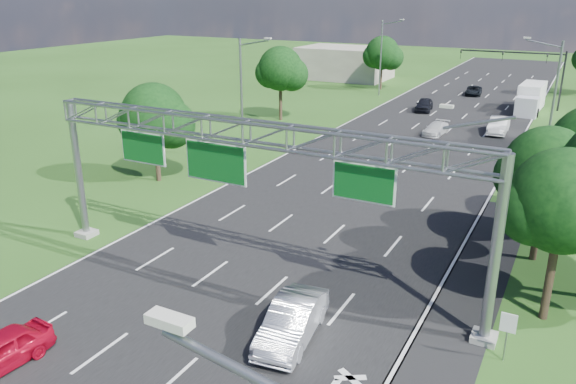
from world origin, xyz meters
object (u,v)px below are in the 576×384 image
Objects in this scene: regulatory_sign at (508,327)px; silver_sedan at (292,321)px; box_truck at (531,99)px; traffic_signal at (532,65)px; sign_gantry at (248,146)px.

silver_sedan is at bearing -162.55° from regulatory_sign.
regulatory_sign is 0.24× the size of box_truck.
traffic_signal is at bearing 79.24° from silver_sedan.
box_truck is (-4.40, 52.02, 0.04)m from regulatory_sign.
box_truck is (0.52, -2.00, -3.62)m from traffic_signal.
silver_sedan is 54.64m from box_truck.
box_truck reaches higher than regulatory_sign.
box_truck is (7.67, 51.00, -5.34)m from sign_gantry.
sign_gantry is 2.73× the size of box_truck.
sign_gantry is 13.25m from regulatory_sign.
silver_sedan is at bearing -93.07° from traffic_signal.
sign_gantry is 1.92× the size of traffic_signal.
sign_gantry is 8.14m from silver_sedan.
box_truck is at bearing 81.45° from sign_gantry.
sign_gantry is at bearing -96.01° from box_truck.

